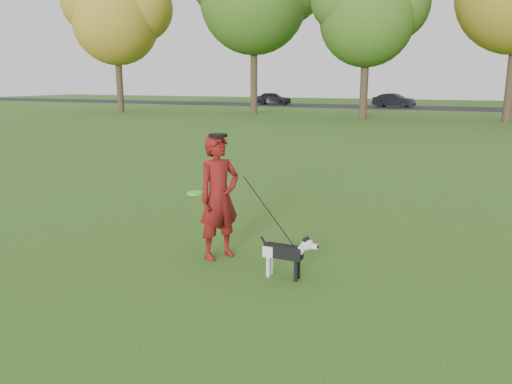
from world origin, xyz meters
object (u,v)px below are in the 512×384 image
at_px(man, 219,197).
at_px(dog, 288,251).
at_px(car_mid, 394,100).
at_px(car_left, 273,98).

distance_m(man, dog, 1.25).
height_order(dog, car_mid, car_mid).
distance_m(man, car_mid, 39.95).
bearing_deg(man, car_left, 49.82).
distance_m(car_left, car_mid, 11.41).
bearing_deg(car_left, man, -167.83).
relative_size(man, car_mid, 0.47).
xyz_separation_m(car_left, car_mid, (11.41, 0.00, -0.01)).
height_order(dog, car_left, car_left).
bearing_deg(car_left, dog, -166.62).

